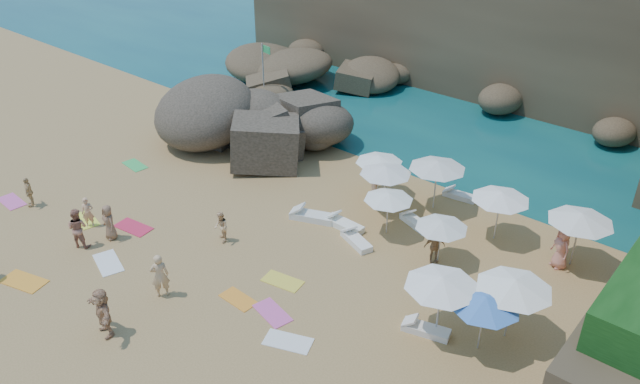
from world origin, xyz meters
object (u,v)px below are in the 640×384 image
Objects in this scene: person_stand_0 at (88,212)px; person_stand_4 at (561,247)px; person_stand_5 at (280,115)px; person_stand_6 at (160,275)px; parasol_2 at (501,196)px; parasol_1 at (438,165)px; flag_pole at (264,67)px; person_stand_1 at (78,228)px; rock_outcrop at (249,146)px; person_stand_3 at (434,246)px; lounger_0 at (312,217)px; person_stand_2 at (376,188)px; parasol_0 at (379,159)px.

person_stand_4 reaches higher than person_stand_0.
person_stand_0 is 13.51m from person_stand_5.
person_stand_5 is at bearing -121.13° from person_stand_6.
person_stand_4 is at bearing -4.27° from parasol_2.
flag_pole is at bearing 164.76° from parasol_1.
person_stand_1 is 0.97× the size of person_stand_6.
rock_outcrop is 3.40× the size of parasol_2.
person_stand_4 is (21.19, -4.80, -1.67)m from flag_pole.
person_stand_3 reaches higher than person_stand_0.
lounger_0 is at bearing -37.20° from flag_pole.
parasol_1 is at bearing -154.88° from person_stand_1.
rock_outcrop is 2.07× the size of flag_pole.
person_stand_5 is at bearing 169.88° from parasol_2.
person_stand_2 reaches higher than person_stand_3.
parasol_0 is at bearing 102.37° from person_stand_3.
person_stand_2 is at bearing -3.93° from rock_outcrop.
parasol_0 reaches higher than person_stand_2.
person_stand_6 is (7.30, -14.42, 0.18)m from person_stand_5.
person_stand_0 is 6.47m from person_stand_6.
person_stand_4 is (6.28, -0.74, -1.34)m from parasol_1.
person_stand_1 is at bearing -110.58° from person_stand_4.
person_stand_3 is 5.04m from person_stand_4.
lounger_0 is 10.59m from person_stand_5.
person_stand_1 is at bearing -138.31° from parasol_2.
parasol_1 is at bearing -15.24° from flag_pole.
parasol_0 is at bearing -13.78° from person_stand_2.
parasol_0 is at bearing -17.86° from person_stand_5.
parasol_2 is 8.32m from lounger_0.
person_stand_0 is at bearing -128.06° from parasol_0.
person_stand_1 is at bearing -121.74° from parasol_0.
parasol_0 is at bearing -21.34° from flag_pole.
person_stand_0 is at bearing 163.52° from person_stand_3.
parasol_2 is at bearing -122.69° from person_stand_2.
parasol_0 is at bearing 1.37° from rock_outcrop.
person_stand_3 is (4.45, -2.15, -0.15)m from person_stand_2.
flag_pole reaches higher than person_stand_0.
rock_outcrop is at bearing -175.44° from parasol_1.
parasol_1 is 6.47m from person_stand_4.
parasol_2 reaches higher than rock_outcrop.
person_stand_0 is at bearing -143.19° from parasol_2.
person_stand_1 is (-6.25, -7.93, 0.75)m from lounger_0.
parasol_2 is at bearing -14.08° from flag_pole.
person_stand_0 is (-8.28, -10.57, -1.24)m from parasol_0.
rock_outcrop is 17.73m from person_stand_4.
person_stand_5 is at bearing -155.45° from person_stand_4.
parasol_0 is 1.10× the size of lounger_0.
person_stand_4 is at bearing -0.24° from parasol_0.
person_stand_2 is at bearing -151.48° from person_stand_1.
parasol_1 is 1.45× the size of person_stand_1.
rock_outcrop is 9.24m from person_stand_2.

